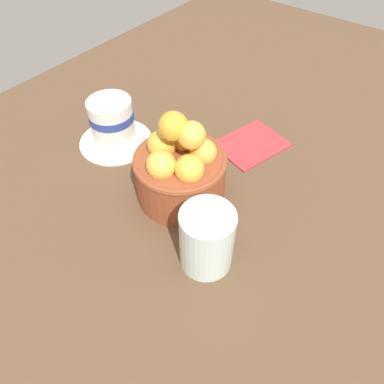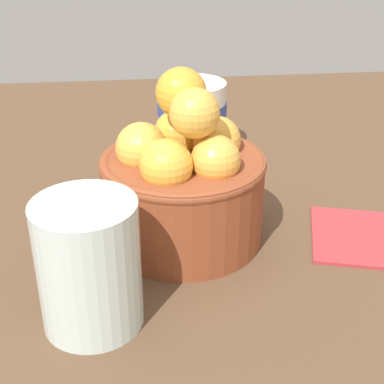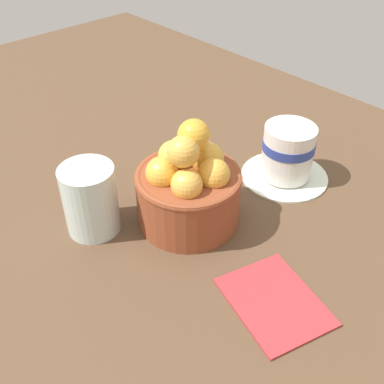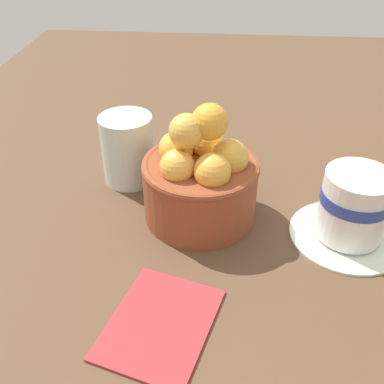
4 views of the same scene
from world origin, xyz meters
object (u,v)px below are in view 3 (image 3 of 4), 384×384
at_px(terracotta_bowl, 188,187).
at_px(coffee_cup, 287,154).
at_px(water_glass, 90,199).
at_px(folded_napkin, 275,301).

distance_m(terracotta_bowl, coffee_cup, 0.17).
relative_size(coffee_cup, water_glass, 1.40).
distance_m(terracotta_bowl, water_glass, 0.12).
bearing_deg(folded_napkin, water_glass, -162.41).
bearing_deg(folded_napkin, terracotta_bowl, 171.50).
distance_m(coffee_cup, water_glass, 0.29).
height_order(terracotta_bowl, water_glass, terracotta_bowl).
bearing_deg(terracotta_bowl, coffee_cup, 81.15).
relative_size(terracotta_bowl, folded_napkin, 1.26).
bearing_deg(coffee_cup, terracotta_bowl, -98.85).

